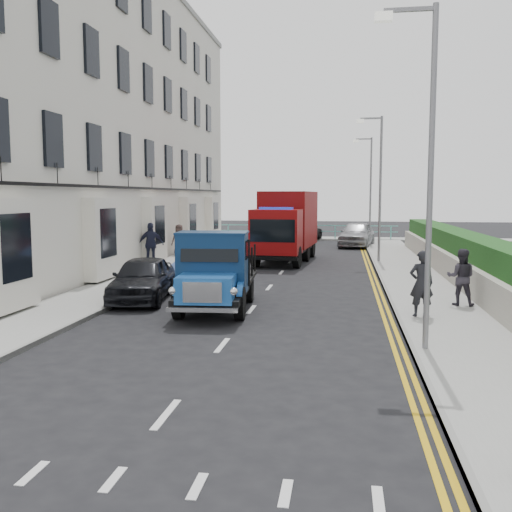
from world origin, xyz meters
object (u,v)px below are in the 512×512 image
red_lorry (287,224)px  lamp_near (425,159)px  pedestrian_east_near (421,283)px  lamp_mid (378,180)px  bedford_lorry (214,277)px  parked_car_front (143,278)px  lamp_far (369,184)px

red_lorry → lamp_near: bearing=-70.3°
pedestrian_east_near → lamp_mid: bearing=-98.1°
bedford_lorry → parked_car_front: 3.14m
lamp_mid → lamp_far: 10.00m
bedford_lorry → parked_car_front: (-2.66, 1.64, -0.35)m
red_lorry → parked_car_front: (-3.40, -11.30, -1.16)m
lamp_mid → red_lorry: (-4.38, 0.25, -2.15)m
lamp_far → parked_car_front: size_ratio=1.73×
bedford_lorry → pedestrian_east_near: bearing=-5.1°
lamp_near → lamp_mid: 16.00m
lamp_near → bedford_lorry: (-5.12, 3.30, -2.96)m
lamp_near → bedford_lorry: 6.78m
red_lorry → pedestrian_east_near: 13.92m
pedestrian_east_near → parked_car_front: bearing=-22.0°
lamp_mid → parked_car_front: lamp_mid is taller
bedford_lorry → lamp_mid: bearing=63.8°
lamp_far → red_lorry: 10.90m
bedford_lorry → parked_car_front: bearing=144.0°
lamp_far → bedford_lorry: bearing=-102.7°
lamp_far → lamp_mid: bearing=-90.0°
lamp_mid → lamp_far: (0.00, 10.00, 0.00)m
lamp_mid → red_lorry: lamp_mid is taller
lamp_mid → pedestrian_east_near: (0.44, -12.78, -3.01)m
parked_car_front → lamp_mid: bearing=47.3°
lamp_far → red_lorry: size_ratio=1.03×
lamp_near → parked_car_front: (-7.78, 4.95, -3.31)m
parked_car_front → pedestrian_east_near: size_ratio=2.32×
lamp_near → lamp_far: (0.00, 26.00, 0.00)m
lamp_far → parked_car_front: lamp_far is taller
parked_car_front → lamp_far: bearing=62.2°
bedford_lorry → parked_car_front: size_ratio=1.21×
lamp_mid → red_lorry: size_ratio=1.03×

